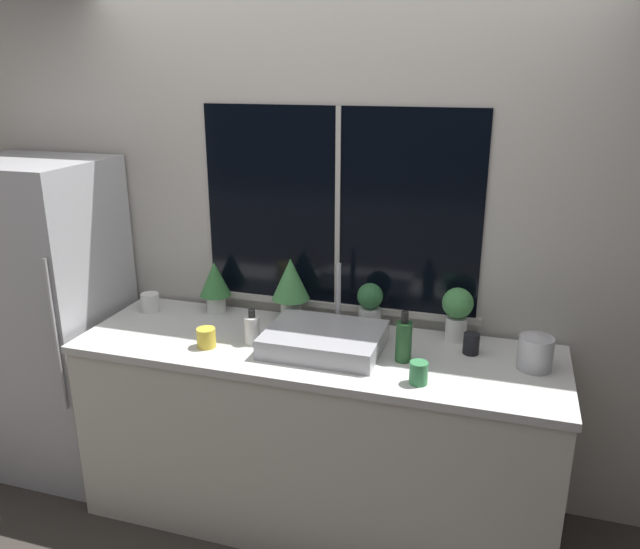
{
  "coord_description": "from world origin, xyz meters",
  "views": [
    {
      "loc": [
        0.79,
        -2.15,
        2.13
      ],
      "look_at": [
        0.02,
        0.34,
        1.28
      ],
      "focal_mm": 35.0,
      "sensor_mm": 36.0,
      "label": 1
    }
  ],
  "objects_px": {
    "potted_plant_far_right": "(457,310)",
    "kettle": "(535,352)",
    "soap_bottle": "(252,329)",
    "mug_yellow": "(206,338)",
    "refrigerator": "(45,320)",
    "sink": "(324,339)",
    "mug_white": "(150,302)",
    "potted_plant_far_left": "(215,283)",
    "bottle_tall": "(404,341)",
    "mug_black": "(471,344)",
    "potted_plant_center_right": "(370,305)",
    "mug_green": "(419,373)",
    "potted_plant_center_left": "(291,283)"
  },
  "relations": [
    {
      "from": "potted_plant_far_right",
      "to": "kettle",
      "type": "distance_m",
      "value": 0.41
    },
    {
      "from": "soap_bottle",
      "to": "mug_yellow",
      "type": "relative_size",
      "value": 1.85
    },
    {
      "from": "refrigerator",
      "to": "kettle",
      "type": "relative_size",
      "value": 10.7
    },
    {
      "from": "sink",
      "to": "mug_white",
      "type": "distance_m",
      "value": 1.02
    },
    {
      "from": "mug_yellow",
      "to": "kettle",
      "type": "distance_m",
      "value": 1.44
    },
    {
      "from": "potted_plant_far_left",
      "to": "potted_plant_far_right",
      "type": "relative_size",
      "value": 1.05
    },
    {
      "from": "sink",
      "to": "soap_bottle",
      "type": "height_order",
      "value": "sink"
    },
    {
      "from": "bottle_tall",
      "to": "sink",
      "type": "bearing_deg",
      "value": 176.85
    },
    {
      "from": "refrigerator",
      "to": "mug_black",
      "type": "distance_m",
      "value": 2.23
    },
    {
      "from": "refrigerator",
      "to": "sink",
      "type": "bearing_deg",
      "value": -1.78
    },
    {
      "from": "potted_plant_center_right",
      "to": "bottle_tall",
      "type": "distance_m",
      "value": 0.37
    },
    {
      "from": "mug_green",
      "to": "kettle",
      "type": "height_order",
      "value": "kettle"
    },
    {
      "from": "sink",
      "to": "bottle_tall",
      "type": "relative_size",
      "value": 2.26
    },
    {
      "from": "mug_black",
      "to": "refrigerator",
      "type": "bearing_deg",
      "value": -177.63
    },
    {
      "from": "potted_plant_center_left",
      "to": "potted_plant_far_right",
      "type": "bearing_deg",
      "value": 0.0
    },
    {
      "from": "potted_plant_far_left",
      "to": "bottle_tall",
      "type": "relative_size",
      "value": 1.17
    },
    {
      "from": "potted_plant_center_left",
      "to": "mug_yellow",
      "type": "bearing_deg",
      "value": -122.23
    },
    {
      "from": "potted_plant_center_left",
      "to": "potted_plant_far_left",
      "type": "bearing_deg",
      "value": 180.0
    },
    {
      "from": "refrigerator",
      "to": "potted_plant_center_left",
      "type": "xyz_separation_m",
      "value": [
        1.33,
        0.22,
        0.27
      ]
    },
    {
      "from": "potted_plant_center_left",
      "to": "bottle_tall",
      "type": "height_order",
      "value": "potted_plant_center_left"
    },
    {
      "from": "potted_plant_far_left",
      "to": "potted_plant_center_right",
      "type": "bearing_deg",
      "value": -0.0
    },
    {
      "from": "potted_plant_far_left",
      "to": "potted_plant_center_left",
      "type": "relative_size",
      "value": 0.83
    },
    {
      "from": "refrigerator",
      "to": "sink",
      "type": "xyz_separation_m",
      "value": [
        1.58,
        -0.05,
        0.12
      ]
    },
    {
      "from": "sink",
      "to": "potted_plant_center_left",
      "type": "distance_m",
      "value": 0.4
    },
    {
      "from": "refrigerator",
      "to": "mug_green",
      "type": "xyz_separation_m",
      "value": [
        2.04,
        -0.26,
        0.12
      ]
    },
    {
      "from": "potted_plant_center_right",
      "to": "mug_green",
      "type": "xyz_separation_m",
      "value": [
        0.31,
        -0.48,
        -0.08
      ]
    },
    {
      "from": "refrigerator",
      "to": "potted_plant_far_right",
      "type": "xyz_separation_m",
      "value": [
        2.14,
        0.22,
        0.22
      ]
    },
    {
      "from": "refrigerator",
      "to": "mug_white",
      "type": "relative_size",
      "value": 17.99
    },
    {
      "from": "potted_plant_far_left",
      "to": "soap_bottle",
      "type": "height_order",
      "value": "potted_plant_far_left"
    },
    {
      "from": "soap_bottle",
      "to": "bottle_tall",
      "type": "xyz_separation_m",
      "value": [
        0.7,
        0.02,
        0.03
      ]
    },
    {
      "from": "potted_plant_far_right",
      "to": "potted_plant_far_left",
      "type": "bearing_deg",
      "value": 180.0
    },
    {
      "from": "potted_plant_far_left",
      "to": "mug_green",
      "type": "bearing_deg",
      "value": -22.98
    },
    {
      "from": "mug_white",
      "to": "potted_plant_center_right",
      "type": "bearing_deg",
      "value": 4.85
    },
    {
      "from": "mug_green",
      "to": "bottle_tall",
      "type": "bearing_deg",
      "value": 116.87
    },
    {
      "from": "sink",
      "to": "potted_plant_center_right",
      "type": "distance_m",
      "value": 0.32
    },
    {
      "from": "sink",
      "to": "soap_bottle",
      "type": "bearing_deg",
      "value": -172.75
    },
    {
      "from": "potted_plant_center_left",
      "to": "soap_bottle",
      "type": "xyz_separation_m",
      "value": [
        -0.08,
        -0.32,
        -0.13
      ]
    },
    {
      "from": "potted_plant_far_left",
      "to": "mug_yellow",
      "type": "distance_m",
      "value": 0.46
    },
    {
      "from": "potted_plant_center_left",
      "to": "bottle_tall",
      "type": "bearing_deg",
      "value": -25.26
    },
    {
      "from": "sink",
      "to": "soap_bottle",
      "type": "relative_size",
      "value": 3.12
    },
    {
      "from": "potted_plant_far_left",
      "to": "bottle_tall",
      "type": "bearing_deg",
      "value": -15.78
    },
    {
      "from": "mug_green",
      "to": "mug_black",
      "type": "xyz_separation_m",
      "value": [
        0.18,
        0.35,
        0.0
      ]
    },
    {
      "from": "potted_plant_center_right",
      "to": "bottle_tall",
      "type": "height_order",
      "value": "potted_plant_center_right"
    },
    {
      "from": "soap_bottle",
      "to": "mug_green",
      "type": "distance_m",
      "value": 0.81
    },
    {
      "from": "mug_white",
      "to": "mug_green",
      "type": "relative_size",
      "value": 1.01
    },
    {
      "from": "mug_white",
      "to": "kettle",
      "type": "relative_size",
      "value": 0.6
    },
    {
      "from": "bottle_tall",
      "to": "kettle",
      "type": "distance_m",
      "value": 0.55
    },
    {
      "from": "potted_plant_center_right",
      "to": "kettle",
      "type": "relative_size",
      "value": 1.48
    },
    {
      "from": "potted_plant_center_left",
      "to": "kettle",
      "type": "bearing_deg",
      "value": -9.89
    },
    {
      "from": "potted_plant_far_left",
      "to": "soap_bottle",
      "type": "xyz_separation_m",
      "value": [
        0.34,
        -0.32,
        -0.09
      ]
    }
  ]
}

